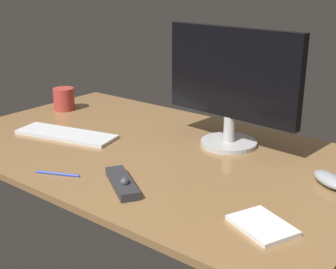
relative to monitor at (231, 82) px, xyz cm
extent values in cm
cube|color=olive|center=(-18.67, -18.42, -22.42)|extent=(140.00, 84.00, 2.00)
cylinder|color=#BCBCBC|center=(0.00, 0.00, -20.68)|extent=(18.62, 18.62, 1.50)
cylinder|color=#BCBCBC|center=(0.00, 0.00, -15.68)|extent=(3.81, 3.81, 8.49)
cube|color=black|center=(0.00, 0.00, 2.88)|extent=(48.30, 6.92, 28.63)
cube|color=silver|center=(-49.74, -27.40, -20.82)|extent=(38.09, 19.61, 1.20)
ellipsoid|color=#999EA5|center=(37.26, -9.97, -19.84)|extent=(12.89, 11.45, 3.17)
cube|color=#2D2D33|center=(-5.94, -45.14, -20.29)|extent=(18.33, 14.26, 2.28)
sphere|color=#3F3F44|center=(-3.43, -46.75, -18.71)|extent=(2.50, 2.50, 2.50)
cylinder|color=#B23833|center=(-76.30, -5.83, -16.82)|extent=(8.59, 8.59, 9.22)
cube|color=white|center=(33.42, -41.17, -20.85)|extent=(17.01, 15.03, 1.14)
cylinder|color=blue|center=(-25.68, -50.80, -21.07)|extent=(12.32, 6.10, 0.71)
camera|label=1|loc=(72.49, -125.39, 32.26)|focal=49.16mm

